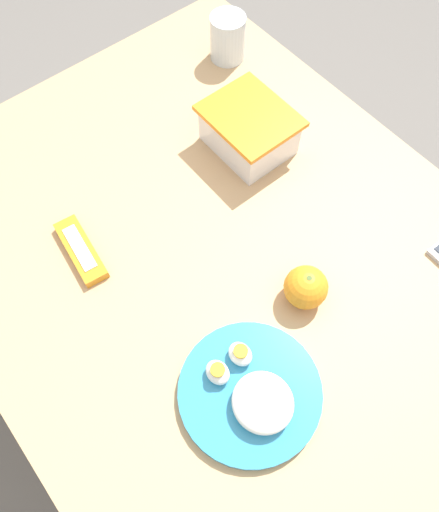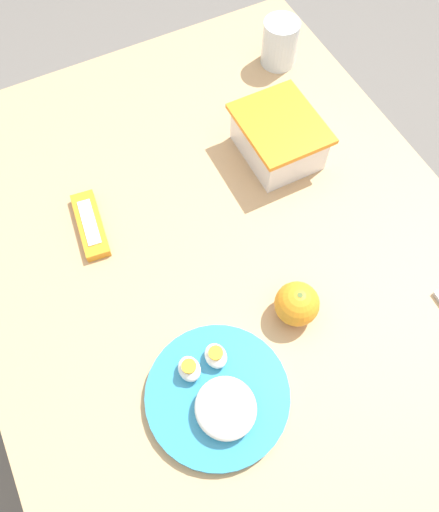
% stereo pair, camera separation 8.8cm
% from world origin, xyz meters
% --- Properties ---
extents(ground_plane, '(10.00, 10.00, 0.00)m').
position_xyz_m(ground_plane, '(0.00, 0.00, 0.00)').
color(ground_plane, '#66605B').
extents(table, '(1.29, 0.91, 0.73)m').
position_xyz_m(table, '(0.00, 0.00, 0.66)').
color(table, tan).
rests_on(table, ground_plane).
extents(food_container, '(0.18, 0.15, 0.09)m').
position_xyz_m(food_container, '(-0.21, 0.20, 0.77)').
color(food_container, white).
rests_on(food_container, table).
extents(orange_fruit, '(0.08, 0.08, 0.08)m').
position_xyz_m(orange_fruit, '(0.10, 0.05, 0.77)').
color(orange_fruit, orange).
rests_on(orange_fruit, table).
extents(rice_plate, '(0.23, 0.23, 0.06)m').
position_xyz_m(rice_plate, '(0.18, -0.13, 0.75)').
color(rice_plate, teal).
rests_on(rice_plate, table).
extents(candy_bar, '(0.15, 0.06, 0.02)m').
position_xyz_m(candy_bar, '(-0.22, -0.20, 0.74)').
color(candy_bar, orange).
rests_on(candy_bar, table).
extents(drinking_glass, '(0.08, 0.08, 0.10)m').
position_xyz_m(drinking_glass, '(-0.44, 0.33, 0.78)').
color(drinking_glass, silver).
rests_on(drinking_glass, table).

